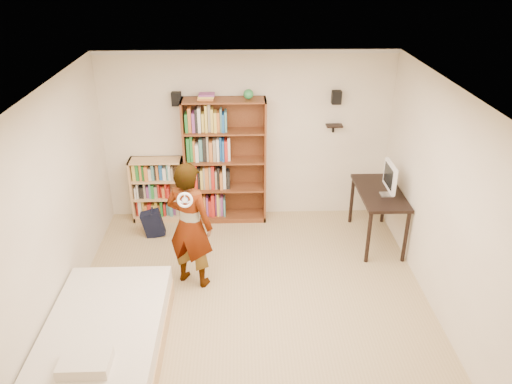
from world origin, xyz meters
TOP-DOWN VIEW (x-y plane):
  - ground at (0.00, 0.00)m, footprint 4.50×5.00m
  - room_shell at (0.00, 0.00)m, footprint 4.52×5.02m
  - crown_molding at (0.00, 0.00)m, footprint 4.50×5.00m
  - speaker_left at (-1.05, 2.40)m, footprint 0.14×0.12m
  - speaker_right at (1.35, 2.40)m, footprint 0.14×0.12m
  - wall_shelf at (1.35, 2.41)m, footprint 0.25×0.16m
  - tall_bookshelf at (-0.35, 2.31)m, footprint 1.27×0.37m
  - low_bookshelf at (-1.44, 2.34)m, footprint 0.84×0.31m
  - computer_desk at (1.92, 1.55)m, footprint 0.61×1.23m
  - imac at (1.98, 1.42)m, footprint 0.13×0.49m
  - daybed at (-1.61, -0.62)m, footprint 1.24×1.91m
  - person at (-0.76, 0.60)m, footprint 0.75×0.64m
  - wii_wheel at (-0.76, 0.28)m, footprint 0.19×0.07m
  - navy_bag at (-1.47, 1.80)m, footprint 0.34×0.24m

SIDE VIEW (x-z plane):
  - ground at x=0.00m, z-range -0.01..0.01m
  - navy_bag at x=-1.47m, z-range 0.00..0.44m
  - daybed at x=-1.61m, z-range 0.00..0.56m
  - computer_desk at x=1.92m, z-range 0.00..0.84m
  - low_bookshelf at x=-1.44m, z-range 0.00..1.05m
  - person at x=-0.76m, z-range 0.00..1.73m
  - tall_bookshelf at x=-0.35m, z-range 0.00..2.01m
  - imac at x=1.98m, z-range 0.84..1.32m
  - wii_wheel at x=-0.76m, z-range 1.30..1.49m
  - wall_shelf at x=1.35m, z-range 1.54..1.56m
  - room_shell at x=0.00m, z-range 0.41..3.12m
  - speaker_left at x=-1.05m, z-range 1.90..2.10m
  - speaker_right at x=1.35m, z-range 1.90..2.10m
  - crown_molding at x=0.00m, z-range 2.64..2.70m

